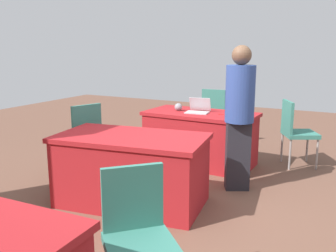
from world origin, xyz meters
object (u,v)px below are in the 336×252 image
at_px(table_mid_right, 132,170).
at_px(chair_near_front, 82,134).
at_px(laptop_silver, 198,110).
at_px(yarn_ball, 178,107).
at_px(person_attendee_standing, 239,111).
at_px(chair_tucked_right, 215,112).
at_px(scissors_red, 225,114).
at_px(chair_tucked_left, 138,231).
at_px(chair_aisle, 295,129).
at_px(table_foreground, 200,138).

height_order(table_mid_right, chair_near_front, chair_near_front).
height_order(laptop_silver, yarn_ball, laptop_silver).
bearing_deg(laptop_silver, person_attendee_standing, 132.89).
relative_size(chair_near_front, chair_tucked_right, 1.01).
bearing_deg(table_mid_right, laptop_silver, -92.94).
bearing_deg(person_attendee_standing, scissors_red, -86.05).
height_order(chair_near_front, scissors_red, chair_near_front).
xyz_separation_m(chair_tucked_left, chair_aisle, (-0.41, -3.60, 0.01)).
bearing_deg(table_foreground, chair_tucked_right, -78.73).
relative_size(table_foreground, chair_aisle, 1.69).
relative_size(chair_tucked_right, person_attendee_standing, 0.56).
height_order(chair_near_front, person_attendee_standing, person_attendee_standing).
xyz_separation_m(yarn_ball, scissors_red, (-0.72, -0.01, -0.05)).
bearing_deg(laptop_silver, table_foreground, -141.48).
bearing_deg(person_attendee_standing, table_mid_right, 19.99).
height_order(chair_aisle, scissors_red, chair_aisle).
distance_m(table_mid_right, chair_aisle, 2.61).
xyz_separation_m(laptop_silver, scissors_red, (-0.40, -0.02, -0.04)).
bearing_deg(yarn_ball, person_attendee_standing, 148.66).
height_order(chair_tucked_right, laptop_silver, laptop_silver).
relative_size(chair_tucked_left, scissors_red, 5.22).
relative_size(laptop_silver, scissors_red, 1.95).
relative_size(chair_aisle, scissors_red, 5.29).
bearing_deg(laptop_silver, yarn_ball, -7.84).
height_order(chair_near_front, yarn_ball, chair_near_front).
bearing_deg(chair_tucked_left, table_foreground, -120.53).
bearing_deg(chair_tucked_left, chair_tucked_right, -121.71).
relative_size(chair_tucked_right, scissors_red, 5.38).
xyz_separation_m(chair_tucked_right, person_attendee_standing, (-1.05, 2.03, 0.40)).
relative_size(table_foreground, chair_tucked_left, 1.71).
relative_size(chair_near_front, chair_tucked_left, 1.04).
xyz_separation_m(table_mid_right, scissors_red, (-0.48, -1.65, 0.39)).
relative_size(person_attendee_standing, laptop_silver, 4.92).
xyz_separation_m(chair_aisle, yarn_ball, (1.59, 0.58, 0.28)).
relative_size(chair_near_front, person_attendee_standing, 0.57).
relative_size(table_foreground, scissors_red, 8.95).
bearing_deg(yarn_ball, chair_tucked_right, -93.60).
bearing_deg(chair_aisle, chair_near_front, -82.10).
bearing_deg(laptop_silver, chair_near_front, 37.81).
height_order(chair_tucked_right, person_attendee_standing, person_attendee_standing).
height_order(table_mid_right, scissors_red, scissors_red).
bearing_deg(chair_tucked_right, yarn_ball, -97.73).
bearing_deg(table_foreground, yarn_ball, 4.37).
xyz_separation_m(chair_tucked_right, scissors_red, (-0.63, 1.33, 0.22)).
xyz_separation_m(chair_aisle, person_attendee_standing, (0.46, 1.27, 0.42)).
distance_m(table_mid_right, chair_tucked_right, 2.99).
relative_size(yarn_ball, scissors_red, 0.63).
bearing_deg(table_foreground, chair_tucked_left, 105.24).
bearing_deg(table_mid_right, yarn_ball, -81.97).
bearing_deg(laptop_silver, chair_tucked_left, 98.84).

